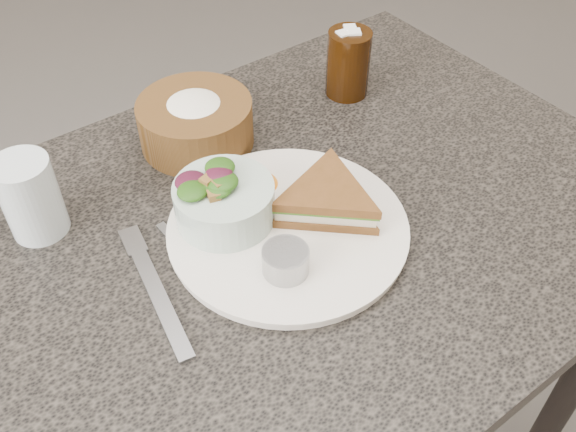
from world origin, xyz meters
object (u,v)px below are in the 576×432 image
Objects in this scene: dining_table at (286,376)px; salad_bowl at (224,197)px; sandwich at (327,199)px; cola_glass at (348,60)px; dressing_ramekin at (286,261)px; bread_basket at (195,116)px; dinner_plate at (288,229)px; water_glass at (30,197)px.

salad_bowl reaches higher than dining_table.
cola_glass is (0.21, 0.21, 0.03)m from sandwich.
sandwich is at bearing 25.93° from dressing_ramekin.
salad_bowl is (-0.11, 0.07, 0.02)m from sandwich.
salad_bowl is at bearing -109.17° from bread_basket.
bread_basket is (0.06, 0.17, -0.00)m from salad_bowl.
dining_table is 3.30× the size of dinner_plate.
bread_basket is at bearing 7.72° from water_glass.
sandwich is 0.24m from bread_basket.
bread_basket reaches higher than salad_bowl.
water_glass is at bearing 128.70° from dressing_ramekin.
dining_table is at bearing -166.28° from sandwich.
bread_basket is (0.00, 0.23, 0.04)m from dinner_plate.
sandwich is 0.11m from dressing_ramekin.
dinner_plate is 0.06m from sandwich.
bread_basket is (-0.00, 0.21, 0.42)m from dining_table.
sandwich is 0.30m from cola_glass.
bread_basket reaches higher than dinner_plate.
cola_glass reaches higher than sandwich.
dressing_ramekin is (-0.10, -0.05, -0.00)m from sandwich.
sandwich is 2.81× the size of dressing_ramekin.
dining_table is 0.43m from salad_bowl.
dressing_ramekin reaches higher than dinner_plate.
dinner_plate is 2.39× the size of salad_bowl.
water_glass is (-0.19, 0.14, 0.00)m from salad_bowl.
water_glass reaches higher than dressing_ramekin.
bread_basket is at bearing 89.00° from dinner_plate.
water_glass reaches higher than bread_basket.
dressing_ramekin reaches higher than dining_table.
cola_glass is at bearing 36.86° from dinner_plate.
cola_glass is at bearing 87.16° from sandwich.
bread_basket reaches higher than sandwich.
dinner_plate is 1.83× the size of bread_basket.
salad_bowl is 1.07× the size of cola_glass.
dressing_ramekin is 0.29m from bread_basket.
dinner_plate is at bearing -46.65° from salad_bowl.
water_glass is (-0.25, -0.03, 0.01)m from bread_basket.
dressing_ramekin is at bearing -140.51° from cola_glass.
sandwich is 1.32× the size of cola_glass.
cola_glass is at bearing 35.27° from dining_table.
salad_bowl is at bearing 147.26° from dining_table.
cola_glass is (0.31, 0.26, 0.03)m from dressing_ramekin.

